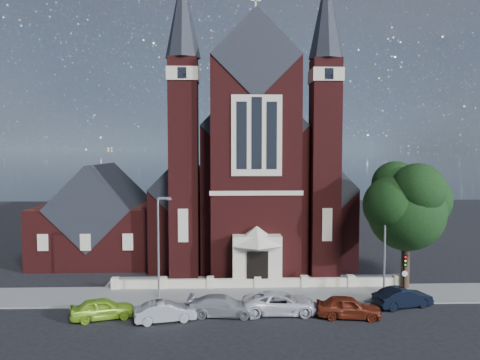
# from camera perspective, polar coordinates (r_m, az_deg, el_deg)

# --- Properties ---
(ground) EXTENTS (120.00, 120.00, 0.00)m
(ground) POSITION_cam_1_polar(r_m,az_deg,el_deg) (48.99, 1.41, -10.20)
(ground) COLOR black
(ground) RESTS_ON ground
(pavement_strip) EXTENTS (60.00, 5.00, 0.12)m
(pavement_strip) POSITION_cam_1_polar(r_m,az_deg,el_deg) (38.90, 2.37, -13.91)
(pavement_strip) COLOR slate
(pavement_strip) RESTS_ON ground
(forecourt_paving) EXTENTS (26.00, 3.00, 0.14)m
(forecourt_paving) POSITION_cam_1_polar(r_m,az_deg,el_deg) (42.72, 1.95, -12.29)
(forecourt_paving) COLOR slate
(forecourt_paving) RESTS_ON ground
(forecourt_wall) EXTENTS (24.00, 0.40, 0.90)m
(forecourt_wall) POSITION_cam_1_polar(r_m,az_deg,el_deg) (40.80, 2.15, -13.06)
(forecourt_wall) COLOR beige
(forecourt_wall) RESTS_ON ground
(church) EXTENTS (20.01, 34.90, 29.20)m
(church) POSITION_cam_1_polar(r_m,az_deg,el_deg) (55.59, 0.94, 0.01)
(church) COLOR #451312
(church) RESTS_ON ground
(parish_hall) EXTENTS (12.00, 12.20, 10.24)m
(parish_hall) POSITION_cam_1_polar(r_m,az_deg,el_deg) (52.72, -16.49, -4.91)
(parish_hall) COLOR #451312
(parish_hall) RESTS_ON ground
(street_tree) EXTENTS (6.40, 6.60, 10.70)m
(street_tree) POSITION_cam_1_polar(r_m,az_deg,el_deg) (41.46, 19.92, -3.18)
(street_tree) COLOR black
(street_tree) RESTS_ON ground
(street_lamp_left) EXTENTS (1.16, 0.22, 8.09)m
(street_lamp_left) POSITION_cam_1_polar(r_m,az_deg,el_deg) (37.50, -9.80, -7.38)
(street_lamp_left) COLOR gray
(street_lamp_left) RESTS_ON ground
(street_lamp_right) EXTENTS (1.16, 0.22, 8.09)m
(street_lamp_right) POSITION_cam_1_polar(r_m,az_deg,el_deg) (39.35, 17.37, -6.97)
(street_lamp_right) COLOR gray
(street_lamp_right) RESTS_ON ground
(traffic_signal) EXTENTS (0.28, 0.42, 4.00)m
(traffic_signal) POSITION_cam_1_polar(r_m,az_deg,el_deg) (38.65, 19.39, -10.26)
(traffic_signal) COLOR black
(traffic_signal) RESTS_ON ground
(car_lime_van) EXTENTS (4.65, 2.89, 1.48)m
(car_lime_van) POSITION_cam_1_polar(r_m,az_deg,el_deg) (35.07, -16.41, -14.79)
(car_lime_van) COLOR #8EC727
(car_lime_van) RESTS_ON ground
(car_silver_a) EXTENTS (4.41, 2.41, 1.38)m
(car_silver_a) POSITION_cam_1_polar(r_m,az_deg,el_deg) (33.69, -9.13, -15.55)
(car_silver_a) COLOR #929599
(car_silver_a) RESTS_ON ground
(car_silver_b) EXTENTS (5.08, 2.44, 1.43)m
(car_silver_b) POSITION_cam_1_polar(r_m,az_deg,el_deg) (34.36, -2.11, -15.07)
(car_silver_b) COLOR gray
(car_silver_b) RESTS_ON ground
(car_white_suv) EXTENTS (5.56, 2.65, 1.53)m
(car_white_suv) POSITION_cam_1_polar(r_m,az_deg,el_deg) (34.90, 5.00, -14.69)
(car_white_suv) COLOR white
(car_white_suv) RESTS_ON ground
(car_dark_red) EXTENTS (4.71, 2.42, 1.53)m
(car_dark_red) POSITION_cam_1_polar(r_m,az_deg,el_deg) (34.77, 13.07, -14.85)
(car_dark_red) COLOR maroon
(car_dark_red) RESTS_ON ground
(car_navy) EXTENTS (4.73, 2.73, 1.47)m
(car_navy) POSITION_cam_1_polar(r_m,az_deg,el_deg) (38.04, 19.20, -13.37)
(car_navy) COLOR black
(car_navy) RESTS_ON ground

